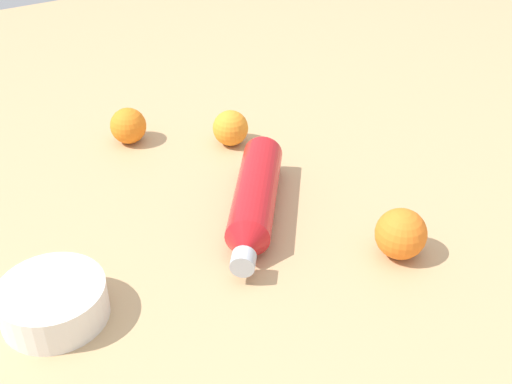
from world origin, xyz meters
name	(u,v)px	position (x,y,z in m)	size (l,w,h in m)	color
ground_plane	(254,228)	(0.00, 0.00, 0.00)	(2.40, 2.40, 0.00)	tan
water_bottle	(255,200)	(0.01, 0.02, 0.03)	(0.22, 0.27, 0.07)	red
orange_0	(128,126)	(-0.07, 0.34, 0.03)	(0.07, 0.07, 0.07)	orange
orange_1	(401,234)	(0.15, -0.16, 0.04)	(0.07, 0.07, 0.07)	orange
orange_2	(231,128)	(0.09, 0.24, 0.03)	(0.06, 0.06, 0.06)	orange
ceramic_bowl	(53,302)	(-0.31, -0.03, 0.03)	(0.14, 0.14, 0.05)	white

